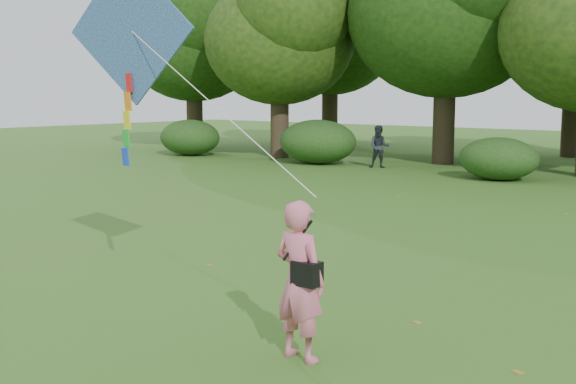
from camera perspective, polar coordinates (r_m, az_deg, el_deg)
The scene contains 6 objects.
ground at distance 8.54m, azimuth -4.50°, elevation -11.93°, with size 100.00×100.00×0.00m, color #265114.
man_kite_flyer at distance 7.83m, azimuth 0.93°, elevation -7.01°, with size 0.64×0.42×1.76m, color #DA6683.
bystander_left at distance 27.98m, azimuth 7.23°, elevation 3.56°, with size 0.80×0.62×1.64m, color #23282E.
crossbody_bag at distance 7.71m, azimuth 1.48°, elevation -6.36°, with size 0.43×0.20×0.70m.
flying_kite at distance 10.31m, azimuth -12.31°, elevation 12.06°, with size 4.59×0.82×2.95m.
fallen_leaves at distance 10.21m, azimuth 5.79°, elevation -8.58°, with size 10.32×14.40×0.01m.
Camera 1 is at (5.54, -5.81, 2.89)m, focal length 45.00 mm.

